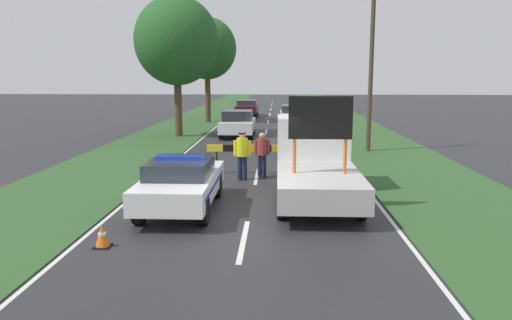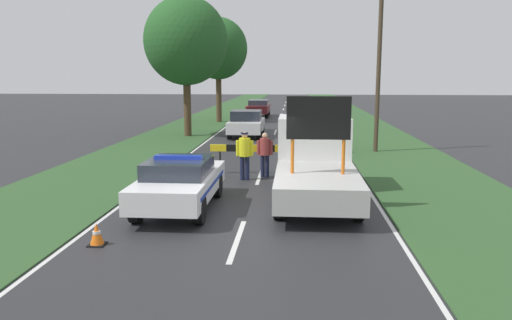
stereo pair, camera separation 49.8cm
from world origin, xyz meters
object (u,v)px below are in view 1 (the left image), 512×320
Objects in this scene: pedestrian_civilian at (262,151)px; traffic_cone_centre_front at (191,161)px; road_barrier at (255,150)px; utility_pole at (371,66)px; traffic_cone_near_police at (102,236)px; roadside_tree_near_right at (177,41)px; queued_car_hatch_blue at (302,133)px; queued_car_van_white at (238,123)px; roadside_tree_near_left at (207,49)px; police_officer at (242,152)px; police_car at (181,182)px; queued_car_sedan_silver at (293,114)px; queued_car_wagon_maroon at (247,108)px; work_truck at (315,160)px.

pedestrian_civilian reaches higher than traffic_cone_centre_front.
utility_pole is (5.06, 5.71, 3.07)m from road_barrier.
traffic_cone_near_police is 0.06× the size of roadside_tree_near_right.
traffic_cone_near_police is 0.95× the size of traffic_cone_centre_front.
queued_car_van_white is at bearing -58.08° from queued_car_hatch_blue.
traffic_cone_centre_front is at bearing -84.12° from roadside_tree_near_left.
road_barrier is 2.11× the size of police_officer.
police_officer is 0.21× the size of roadside_tree_near_left.
police_officer is 13.58m from roadside_tree_near_right.
queued_car_sedan_silver is at bearing 76.99° from police_car.
road_barrier is at bearing 70.86° from queued_car_hatch_blue.
utility_pole is (4.80, 6.15, 3.05)m from pedestrian_civilian.
queued_car_hatch_blue is (1.94, 5.58, -0.03)m from road_barrier.
queued_car_wagon_maroon is 0.59× the size of roadside_tree_near_left.
work_truck is 11.27× the size of traffic_cone_centre_front.
traffic_cone_centre_front is 0.06× the size of roadside_tree_near_right.
roadside_tree_near_left is at bearing -65.92° from queued_car_hatch_blue.
queued_car_van_white is 9.09m from utility_pole.
utility_pole is at bearing 59.79° from traffic_cone_near_police.
utility_pole is at bearing 30.85° from traffic_cone_centre_front.
roadside_tree_near_left is at bearing 105.20° from road_barrier.
roadside_tree_near_left is (-4.47, 19.92, 4.57)m from road_barrier.
queued_car_hatch_blue is 0.52× the size of utility_pole.
queued_car_hatch_blue reaches higher than road_barrier.
roadside_tree_near_left is 1.01× the size of utility_pole.
queued_car_hatch_blue is 0.87× the size of queued_car_sedan_silver.
utility_pole is (3.16, -12.75, 3.23)m from queued_car_sedan_silver.
queued_car_wagon_maroon is (-2.10, 25.64, -0.14)m from pedestrian_civilian.
queued_car_van_white is at bearing 84.11° from traffic_cone_centre_front.
police_officer reaches higher than queued_car_wagon_maroon.
police_officer is 0.22× the size of utility_pole.
police_car is 1.28× the size of road_barrier.
police_car is 8.83× the size of traffic_cone_centre_front.
roadside_tree_near_left is (-1.63, 27.79, 5.22)m from traffic_cone_near_police.
queued_car_hatch_blue reaches higher than queued_car_van_white.
roadside_tree_near_left is 0.98× the size of roadside_tree_near_right.
work_truck is 0.74× the size of utility_pole.
work_truck is 6.73m from traffic_cone_near_police.
roadside_tree_near_left is at bearing 92.15° from police_car.
work_truck is at bearing 89.71° from queued_car_hatch_blue.
roadside_tree_near_right reaches higher than police_car.
work_truck reaches higher than queued_car_van_white.
roadside_tree_near_right is at bearing 96.37° from traffic_cone_near_police.
roadside_tree_near_right is (-3.20, 15.84, 4.70)m from police_car.
traffic_cone_near_police is 0.12× the size of queued_car_hatch_blue.
work_truck is 3.19m from pedestrian_civilian.
police_car is 25.37m from roadside_tree_near_left.
utility_pole is (6.57, -5.41, 3.19)m from queued_car_van_white.
road_barrier is 11.22m from queued_car_van_white.
queued_car_sedan_silver is 7.70m from queued_car_wagon_maroon.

